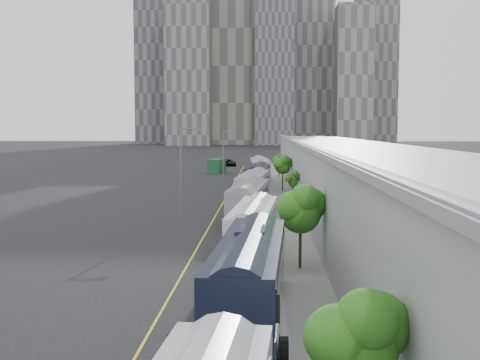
# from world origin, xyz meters

# --- Properties ---
(sidewalk) EXTENTS (10.00, 170.00, 0.12)m
(sidewalk) POSITION_xyz_m (9.00, 55.00, 0.06)
(sidewalk) COLOR gray
(sidewalk) RESTS_ON ground
(lane_line) EXTENTS (0.12, 160.00, 0.02)m
(lane_line) POSITION_xyz_m (-1.50, 55.00, 0.01)
(lane_line) COLOR gold
(lane_line) RESTS_ON ground
(depot) EXTENTS (12.45, 160.40, 7.20)m
(depot) POSITION_xyz_m (12.99, 55.00, 3.51)
(depot) COLOR gray
(depot) RESTS_ON ground
(skyline) EXTENTS (145.00, 64.00, 120.00)m
(skyline) POSITION_xyz_m (-2.90, 324.16, 50.85)
(skyline) COLOR slate
(skyline) RESTS_ON ground
(bus_1) EXTENTS (3.46, 13.67, 3.96)m
(bus_1) POSITION_xyz_m (2.74, 21.35, 1.67)
(bus_1) COLOR black
(bus_1) RESTS_ON ground
(bus_2) EXTENTS (3.43, 12.62, 3.64)m
(bus_2) POSITION_xyz_m (2.61, 35.50, 1.54)
(bus_2) COLOR silver
(bus_2) RESTS_ON ground
(bus_3) EXTENTS (3.67, 13.27, 3.83)m
(bus_3) POSITION_xyz_m (1.91, 49.29, 1.62)
(bus_3) COLOR gray
(bus_3) RESTS_ON ground
(bus_4) EXTENTS (3.76, 13.21, 3.81)m
(bus_4) POSITION_xyz_m (2.04, 62.68, 1.61)
(bus_4) COLOR #AAADB5
(bus_4) RESTS_ON ground
(bus_5) EXTENTS (3.39, 12.93, 3.74)m
(bus_5) POSITION_xyz_m (2.44, 76.95, 1.58)
(bus_5) COLOR #161832
(bus_5) RESTS_ON ground
(bus_6) EXTENTS (3.42, 13.75, 3.98)m
(bus_6) POSITION_xyz_m (2.56, 90.64, 1.68)
(bus_6) COLOR silver
(bus_6) RESTS_ON ground
(tree_0) EXTENTS (2.24, 2.24, 4.49)m
(tree_0) POSITION_xyz_m (5.68, 10.11, 3.35)
(tree_0) COLOR black
(tree_0) RESTS_ON ground
(tree_1) EXTENTS (2.55, 2.55, 5.18)m
(tree_1) POSITION_xyz_m (5.53, 31.30, 3.89)
(tree_1) COLOR black
(tree_1) RESTS_ON ground
(tree_2) EXTENTS (1.01, 1.01, 3.70)m
(tree_2) POSITION_xyz_m (6.29, 57.65, 3.05)
(tree_2) COLOR black
(tree_2) RESTS_ON ground
(tree_3) EXTENTS (2.09, 2.09, 4.81)m
(tree_3) POSITION_xyz_m (5.76, 76.38, 3.74)
(tree_3) COLOR black
(tree_3) RESTS_ON ground
(tree_4) EXTENTS (2.00, 2.00, 3.97)m
(tree_4) POSITION_xyz_m (5.80, 100.05, 2.95)
(tree_4) COLOR black
(tree_4) RESTS_ON ground
(street_lamp_near) EXTENTS (2.04, 0.22, 8.68)m
(street_lamp_near) POSITION_xyz_m (-4.43, 51.56, 5.03)
(street_lamp_near) COLOR #59595E
(street_lamp_near) RESTS_ON ground
(street_lamp_far) EXTENTS (2.04, 0.22, 8.13)m
(street_lamp_far) POSITION_xyz_m (-3.52, 96.75, 4.74)
(street_lamp_far) COLOR #59595E
(street_lamp_far) RESTS_ON ground
(shipping_container) EXTENTS (3.21, 5.61, 2.74)m
(shipping_container) POSITION_xyz_m (-5.92, 109.75, 1.37)
(shipping_container) COLOR #134022
(shipping_container) RESTS_ON ground
(suv) EXTENTS (4.09, 5.99, 1.52)m
(suv) POSITION_xyz_m (-4.95, 132.26, 0.76)
(suv) COLOR black
(suv) RESTS_ON ground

